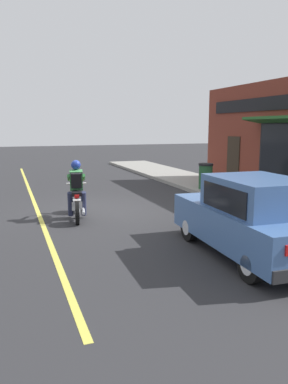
{
  "coord_description": "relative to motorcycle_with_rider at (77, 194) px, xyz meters",
  "views": [
    {
      "loc": [
        -2.57,
        -10.88,
        2.51
      ],
      "look_at": [
        0.5,
        -2.52,
        0.95
      ],
      "focal_mm": 35.0,
      "sensor_mm": 36.0,
      "label": 1
    }
  ],
  "objects": [
    {
      "name": "ground_plane",
      "position": [
        0.83,
        0.75,
        -0.68
      ],
      "size": [
        80.0,
        80.0,
        0.0
      ],
      "primitive_type": "plane",
      "color": "#2B2B2D"
    },
    {
      "name": "sidewalk_curb",
      "position": [
        6.13,
        3.75,
        -0.61
      ],
      "size": [
        2.6,
        22.0,
        0.14
      ],
      "primitive_type": "cube",
      "color": "gray",
      "rests_on": "ground"
    },
    {
      "name": "lane_stripe",
      "position": [
        -0.97,
        3.75,
        -0.67
      ],
      "size": [
        0.12,
        19.8,
        0.01
      ],
      "primitive_type": "cube",
      "color": "#D1C64C",
      "rests_on": "ground"
    },
    {
      "name": "storefront_building",
      "position": [
        7.66,
        0.92,
        1.43
      ],
      "size": [
        1.25,
        9.87,
        4.2
      ],
      "color": "maroon",
      "rests_on": "ground"
    },
    {
      "name": "motorcycle_with_rider",
      "position": [
        0.0,
        0.0,
        0.0
      ],
      "size": [
        0.66,
        2.01,
        1.62
      ],
      "color": "black",
      "rests_on": "ground"
    },
    {
      "name": "car_hatchback",
      "position": [
        2.64,
        -4.21,
        0.09
      ],
      "size": [
        1.8,
        3.85,
        1.57
      ],
      "color": "black",
      "rests_on": "ground"
    },
    {
      "name": "fire_hydrant",
      "position": [
        6.02,
        -1.04,
        -0.11
      ],
      "size": [
        0.36,
        0.24,
        0.88
      ],
      "color": "red",
      "rests_on": "sidewalk_curb"
    },
    {
      "name": "trash_bin",
      "position": [
        5.4,
        2.46,
        -0.04
      ],
      "size": [
        0.56,
        0.56,
        0.98
      ],
      "color": "#23512D",
      "rests_on": "sidewalk_curb"
    }
  ]
}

